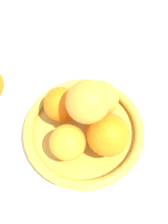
% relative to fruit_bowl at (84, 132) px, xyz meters
% --- Properties ---
extents(ground_plane, '(4.00, 4.00, 0.00)m').
position_rel_fruit_bowl_xyz_m(ground_plane, '(0.00, 0.00, -0.02)').
color(ground_plane, silver).
extents(fruit_bowl, '(0.26, 0.26, 0.04)m').
position_rel_fruit_bowl_xyz_m(fruit_bowl, '(0.00, 0.00, 0.00)').
color(fruit_bowl, gold).
rests_on(fruit_bowl, ground_plane).
extents(orange_pile, '(0.19, 0.18, 0.14)m').
position_rel_fruit_bowl_xyz_m(orange_pile, '(0.00, 0.01, 0.07)').
color(orange_pile, orange).
rests_on(orange_pile, fruit_bowl).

